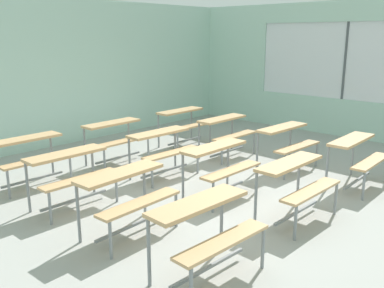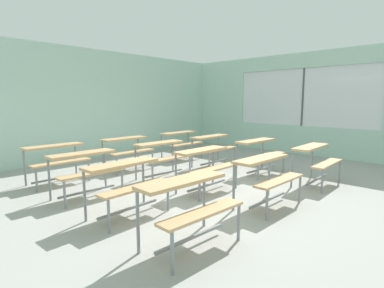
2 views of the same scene
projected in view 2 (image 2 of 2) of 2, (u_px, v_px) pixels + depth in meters
name	position (u px, v px, depth m)	size (l,w,h in m)	color
ground	(205.00, 195.00, 5.21)	(10.00, 9.00, 0.05)	#9E9E99
wall_back	(79.00, 104.00, 8.06)	(10.00, 0.12, 3.00)	silver
wall_right	(324.00, 106.00, 8.50)	(0.12, 9.00, 3.00)	silver
desk_bench_r0c0	(189.00, 197.00, 3.25)	(1.12, 0.64, 0.74)	tan
desk_bench_r0c1	(267.00, 170.00, 4.52)	(1.11, 0.61, 0.74)	tan
desk_bench_r0c2	(316.00, 156.00, 5.70)	(1.12, 0.62, 0.74)	tan
desk_bench_r1c0	(127.00, 176.00, 4.14)	(1.12, 0.64, 0.74)	tan
desk_bench_r1c1	(206.00, 160.00, 5.30)	(1.10, 0.59, 0.74)	tan
desk_bench_r1c2	(260.00, 148.00, 6.56)	(1.12, 0.64, 0.74)	tan
desk_bench_r2c0	(85.00, 164.00, 4.95)	(1.10, 0.59, 0.74)	tan
desk_bench_r2c1	(163.00, 151.00, 6.20)	(1.11, 0.62, 0.74)	tan
desk_bench_r2c2	(213.00, 143.00, 7.35)	(1.10, 0.59, 0.74)	tan
desk_bench_r3c0	(56.00, 155.00, 5.79)	(1.11, 0.61, 0.74)	tan
desk_bench_r3c1	(127.00, 146.00, 6.96)	(1.11, 0.62, 0.74)	tan
desk_bench_r3c2	(181.00, 139.00, 8.21)	(1.10, 0.60, 0.74)	tan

